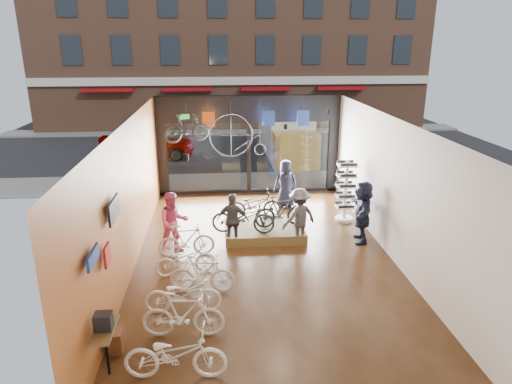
{
  "coord_description": "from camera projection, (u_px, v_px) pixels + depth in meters",
  "views": [
    {
      "loc": [
        -1.22,
        -11.26,
        5.71
      ],
      "look_at": [
        -0.12,
        1.4,
        1.51
      ],
      "focal_mm": 32.0,
      "sensor_mm": 36.0,
      "label": 1
    }
  ],
  "objects": [
    {
      "name": "floor_bike_3",
      "position": [
        202.0,
        274.0,
        10.8
      ],
      "size": [
        1.61,
        0.63,
        0.94
      ],
      "primitive_type": "imported",
      "rotation": [
        0.0,
        0.0,
        1.45
      ],
      "color": "beige",
      "rests_on": "ground_plane"
    },
    {
      "name": "customer_5",
      "position": [
        362.0,
        212.0,
        13.44
      ],
      "size": [
        0.89,
        1.82,
        1.88
      ],
      "primitive_type": "imported",
      "rotation": [
        0.0,
        0.0,
        4.51
      ],
      "color": "#161C33",
      "rests_on": "ground_plane"
    },
    {
      "name": "customer_2",
      "position": [
        233.0,
        220.0,
        13.2
      ],
      "size": [
        1.0,
        0.59,
        1.59
      ],
      "primitive_type": "imported",
      "rotation": [
        0.0,
        0.0,
        2.91
      ],
      "color": "#3F3F44",
      "rests_on": "ground_plane"
    },
    {
      "name": "display_bike_left",
      "position": [
        243.0,
        217.0,
        13.41
      ],
      "size": [
        1.94,
        0.95,
        0.98
      ],
      "primitive_type": "imported",
      "rotation": [
        0.0,
        0.0,
        1.4
      ],
      "color": "black",
      "rests_on": "display_platform"
    },
    {
      "name": "exit_sign",
      "position": [
        185.0,
        117.0,
        16.95
      ],
      "size": [
        0.35,
        0.06,
        0.18
      ],
      "primitive_type": "cube",
      "color": "#198C26",
      "rests_on": "storefront"
    },
    {
      "name": "hung_bike",
      "position": [
        187.0,
        128.0,
        15.42
      ],
      "size": [
        1.64,
        0.96,
        0.95
      ],
      "primitive_type": "imported",
      "rotation": [
        0.0,
        0.0,
        1.92
      ],
      "color": "black",
      "rests_on": "ceiling"
    },
    {
      "name": "display_bike_mid",
      "position": [
        281.0,
        211.0,
        13.87
      ],
      "size": [
        1.71,
        0.71,
        1.0
      ],
      "primitive_type": "imported",
      "rotation": [
        0.0,
        0.0,
        1.72
      ],
      "color": "black",
      "rests_on": "display_platform"
    },
    {
      "name": "floor_bike_1",
      "position": [
        183.0,
        314.0,
        9.14
      ],
      "size": [
        1.7,
        0.58,
        1.01
      ],
      "primitive_type": "imported",
      "rotation": [
        0.0,
        0.0,
        1.51
      ],
      "color": "beige",
      "rests_on": "ground_plane"
    },
    {
      "name": "jersey_mid",
      "position": [
        269.0,
        119.0,
        16.56
      ],
      "size": [
        0.45,
        0.03,
        0.55
      ],
      "primitive_type": "cube",
      "color": "#1E3F99",
      "rests_on": "ceiling"
    },
    {
      "name": "ground_plane",
      "position": [
        265.0,
        260.0,
        12.55
      ],
      "size": [
        7.0,
        12.0,
        0.04
      ],
      "primitive_type": "cube",
      "color": "black",
      "rests_on": "ground"
    },
    {
      "name": "customer_4",
      "position": [
        286.0,
        184.0,
        16.32
      ],
      "size": [
        0.86,
        0.56,
        1.73
      ],
      "primitive_type": "imported",
      "rotation": [
        0.0,
        0.0,
        3.16
      ],
      "color": "#161C33",
      "rests_on": "ground_plane"
    },
    {
      "name": "customer_3",
      "position": [
        299.0,
        216.0,
        13.31
      ],
      "size": [
        1.27,
        1.05,
        1.7
      ],
      "primitive_type": "imported",
      "rotation": [
        0.0,
        0.0,
        3.59
      ],
      "color": "#3F3F44",
      "rests_on": "ground_plane"
    },
    {
      "name": "street_car",
      "position": [
        147.0,
        143.0,
        23.25
      ],
      "size": [
        4.69,
        1.89,
        1.6
      ],
      "primitive_type": "imported",
      "rotation": [
        0.0,
        0.0,
        1.57
      ],
      "color": "gray",
      "rests_on": "street_road"
    },
    {
      "name": "wall_back",
      "position": [
        311.0,
        333.0,
        6.25
      ],
      "size": [
        7.0,
        0.04,
        3.8
      ],
      "primitive_type": "cube",
      "color": "beige",
      "rests_on": "ground"
    },
    {
      "name": "jersey_right",
      "position": [
        303.0,
        118.0,
        16.67
      ],
      "size": [
        0.45,
        0.03,
        0.55
      ],
      "primitive_type": "cube",
      "color": "#1E3F99",
      "rests_on": "ceiling"
    },
    {
      "name": "wall_left",
      "position": [
        129.0,
        198.0,
        11.66
      ],
      "size": [
        0.04,
        12.0,
        3.8
      ],
      "primitive_type": "cube",
      "color": "#9E5725",
      "rests_on": "ground"
    },
    {
      "name": "floor_bike_2",
      "position": [
        183.0,
        294.0,
        9.98
      ],
      "size": [
        1.68,
        0.6,
        0.88
      ],
      "primitive_type": "imported",
      "rotation": [
        0.0,
        0.0,
        1.56
      ],
      "color": "beige",
      "rests_on": "ground_plane"
    },
    {
      "name": "display_platform",
      "position": [
        264.0,
        230.0,
        14.12
      ],
      "size": [
        2.4,
        1.8,
        0.3
      ],
      "primitive_type": "cube",
      "color": "#4C3B1C",
      "rests_on": "ground_plane"
    },
    {
      "name": "sunglasses_rack",
      "position": [
        346.0,
        191.0,
        14.99
      ],
      "size": [
        0.72,
        0.65,
        2.05
      ],
      "primitive_type": null,
      "rotation": [
        0.0,
        0.0,
        0.3
      ],
      "color": "white",
      "rests_on": "ground_plane"
    },
    {
      "name": "sidewalk_near",
      "position": [
        247.0,
        182.0,
        19.34
      ],
      "size": [
        30.0,
        2.4,
        0.12
      ],
      "primitive_type": "cube",
      "color": "slate",
      "rests_on": "ground"
    },
    {
      "name": "box_truck",
      "position": [
        289.0,
        135.0,
        22.75
      ],
      "size": [
        2.15,
        6.45,
        2.54
      ],
      "primitive_type": null,
      "color": "silver",
      "rests_on": "street_road"
    },
    {
      "name": "jersey_left",
      "position": [
        209.0,
        119.0,
        16.38
      ],
      "size": [
        0.45,
        0.03,
        0.55
      ],
      "primitive_type": "cube",
      "color": "#CC5919",
      "rests_on": "ceiling"
    },
    {
      "name": "wall_right",
      "position": [
        395.0,
        191.0,
        12.24
      ],
      "size": [
        0.04,
        12.0,
        3.8
      ],
      "primitive_type": "cube",
      "color": "beige",
      "rests_on": "ground"
    },
    {
      "name": "floor_bike_5",
      "position": [
        186.0,
        240.0,
        12.63
      ],
      "size": [
        1.6,
        0.59,
        0.94
      ],
      "primitive_type": "imported",
      "rotation": [
        0.0,
        0.0,
        1.67
      ],
      "color": "beige",
      "rests_on": "ground_plane"
    },
    {
      "name": "display_bike_right",
      "position": [
        254.0,
        205.0,
        14.55
      ],
      "size": [
        1.76,
        0.68,
        0.91
      ],
      "primitive_type": "imported",
      "rotation": [
        0.0,
        0.0,
        1.62
      ],
      "color": "black",
      "rests_on": "display_platform"
    },
    {
      "name": "opposite_building",
      "position": [
        232.0,
        21.0,
        30.69
      ],
      "size": [
        26.0,
        5.0,
        14.0
      ],
      "primitive_type": "cube",
      "color": "brown",
      "rests_on": "ground"
    },
    {
      "name": "sidewalk_far",
      "position": [
        235.0,
        130.0,
        30.5
      ],
      "size": [
        30.0,
        2.0,
        0.12
      ],
      "primitive_type": "cube",
      "color": "slate",
      "rests_on": "ground"
    },
    {
      "name": "floor_bike_0",
      "position": [
        176.0,
        354.0,
        8.01
      ],
      "size": [
        1.87,
        0.77,
        0.96
      ],
      "primitive_type": "imported",
      "rotation": [
        0.0,
        0.0,
        1.5
      ],
      "color": "beige",
      "rests_on": "ground_plane"
    },
    {
      "name": "wall_merch",
      "position": [
        106.0,
        289.0,
        8.55
      ],
      "size": [
        0.4,
        2.4,
        2.6
      ],
      "primitive_type": null,
      "color": "navy",
      "rests_on": "wall_left"
    },
    {
      "name": "customer_1",
      "position": [
        174.0,
        223.0,
        12.76
      ],
      "size": [
        1.03,
        0.91,
        1.77
      ],
      "primitive_type": "imported",
      "rotation": [
        0.0,
        0.0,
        0.32
      ],
      "color": "#CC4C72",
      "rests_on": "ground_plane"
    },
    {
      "name": "penny_farthing",
      "position": [
        240.0,
        136.0,
        16.21
      ],
      "size": [
        1.96,
        0.06,
        1.57
      ],
      "primitive_type": null,
      "color": "black",
      "rests_on": "ceiling"
    },
    {
      "name": "street_road",
      "position": [
        238.0,
        144.0,
        26.74
      ],
      "size": [
        30.0,
        18.0,
        0.02
      ],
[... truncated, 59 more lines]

